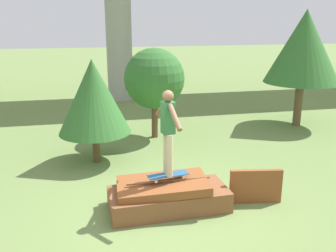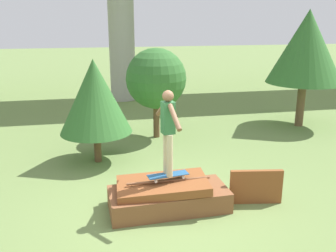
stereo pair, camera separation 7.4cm
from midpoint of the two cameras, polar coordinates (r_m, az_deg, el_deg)
name	(u,v)px [view 1 (the left image)]	position (r m, az deg, el deg)	size (l,w,h in m)	color
ground_plane	(169,208)	(7.39, -0.18, -12.45)	(80.00, 80.00, 0.00)	olive
scrap_pile	(167,196)	(7.27, -0.41, -10.59)	(2.30, 1.12, 0.61)	brown
scrap_plank_loose	(256,186)	(7.65, 12.94, -8.96)	(1.03, 0.25, 0.69)	brown
skateboard	(168,175)	(7.13, -0.30, -7.49)	(0.81, 0.34, 0.09)	#23517F
skater	(168,127)	(6.80, -0.31, -0.16)	(0.26, 1.21, 1.61)	#C6B78E
tree_behind_left	(304,47)	(13.05, 19.84, 11.26)	(2.43, 2.43, 3.80)	brown
tree_behind_right	(154,79)	(11.11, -2.29, 7.20)	(1.79, 1.79, 2.70)	brown
tree_mid_back	(93,97)	(9.30, -11.52, 4.39)	(1.78, 1.78, 2.60)	brown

